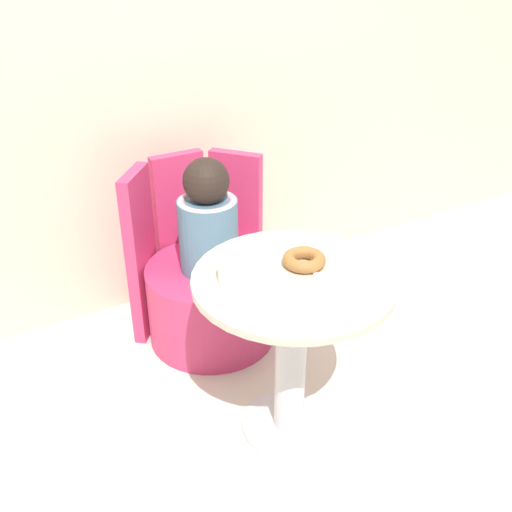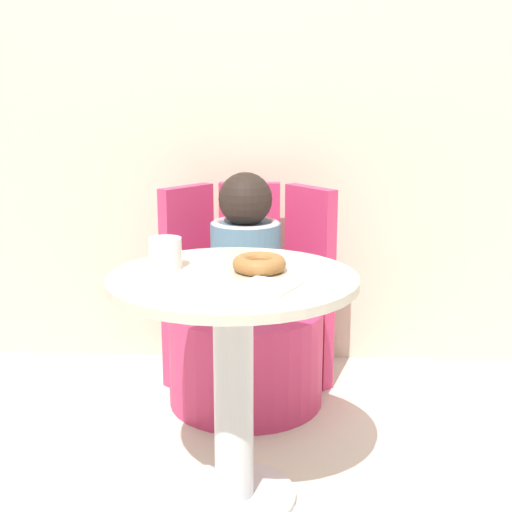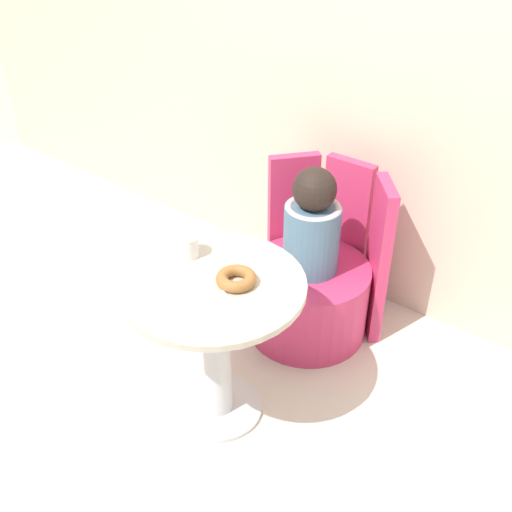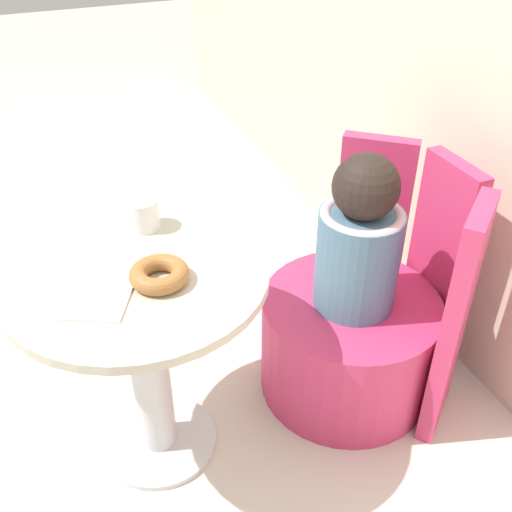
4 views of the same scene
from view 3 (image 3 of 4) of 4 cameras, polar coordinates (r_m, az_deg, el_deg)
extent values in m
plane|color=beige|center=(2.48, -2.91, -15.41)|extent=(12.00, 12.00, 0.00)
cube|color=beige|center=(2.66, 13.06, 18.32)|extent=(6.00, 0.06, 2.40)
cylinder|color=silver|center=(2.52, -3.48, -14.21)|extent=(0.34, 0.34, 0.02)
cylinder|color=silver|center=(2.30, -3.75, -9.05)|extent=(0.11, 0.11, 0.60)
cylinder|color=beige|center=(2.09, -4.06, -2.78)|extent=(0.65, 0.65, 0.02)
cylinder|color=#C63360|center=(2.78, 4.95, -4.08)|extent=(0.55, 0.55, 0.35)
cube|color=#C63360|center=(2.87, 8.47, 2.10)|extent=(0.23, 0.05, 0.76)
cube|color=#C63360|center=(2.71, 11.50, -0.46)|extent=(0.19, 0.21, 0.76)
cube|color=#C63360|center=(2.90, 3.47, 2.71)|extent=(0.19, 0.21, 0.76)
cylinder|color=slate|center=(2.59, 5.31, 1.68)|extent=(0.24, 0.24, 0.31)
torus|color=beige|center=(2.51, 5.48, 4.46)|extent=(0.24, 0.24, 0.04)
sphere|color=black|center=(2.47, 5.60, 6.34)|extent=(0.19, 0.19, 0.19)
torus|color=#9E6633|center=(2.06, -1.91, -2.16)|extent=(0.14, 0.14, 0.04)
cylinder|color=white|center=(2.21, -6.61, 0.94)|extent=(0.09, 0.09, 0.08)
cube|color=white|center=(1.97, -4.11, -4.89)|extent=(0.18, 0.18, 0.01)
camera|label=1|loc=(2.06, -56.98, 12.33)|focal=42.00mm
camera|label=2|loc=(1.37, -62.72, -22.46)|focal=50.00mm
camera|label=4|loc=(1.12, 38.22, 6.47)|focal=42.00mm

